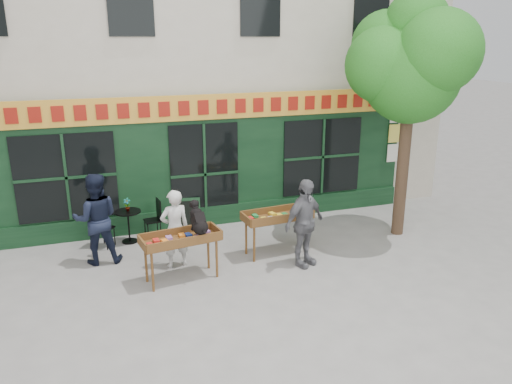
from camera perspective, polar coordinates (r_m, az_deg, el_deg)
ground at (r=10.74m, az=-2.80°, el=-8.02°), size 80.00×80.00×0.00m
building at (r=15.55m, az=-9.54°, el=18.48°), size 14.00×7.26×10.00m
street_tree at (r=11.96m, az=17.43°, el=14.23°), size 3.05×2.90×5.60m
book_cart_center at (r=9.79m, az=-8.59°, el=-5.53°), size 1.58×0.84×0.99m
dog at (r=9.63m, az=-6.62°, el=-2.84°), size 0.43×0.64×0.60m
woman at (r=10.38m, az=-9.26°, el=-4.17°), size 0.66×0.48×1.66m
book_cart_right at (r=10.88m, az=2.47°, el=-2.97°), size 1.55×0.75×0.99m
man_right at (r=10.30m, az=5.54°, el=-3.56°), size 1.18×0.88×1.87m
bistro_table at (r=11.91m, az=-14.39°, el=-3.13°), size 0.60×0.60×0.76m
bistro_chair_left at (r=11.84m, az=-17.36°, el=-3.43°), size 0.51×0.51×0.95m
bistro_chair_right at (r=12.01m, az=-11.39°, el=-2.67°), size 0.41×0.40×0.95m
potted_plant at (r=11.78m, az=-14.52°, el=-1.41°), size 0.20×0.17×0.31m
man_left at (r=10.89m, az=-17.80°, el=-2.94°), size 0.98×0.78×1.95m
chalkboard at (r=12.46m, az=-7.64°, el=-2.51°), size 0.58×0.28×0.79m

